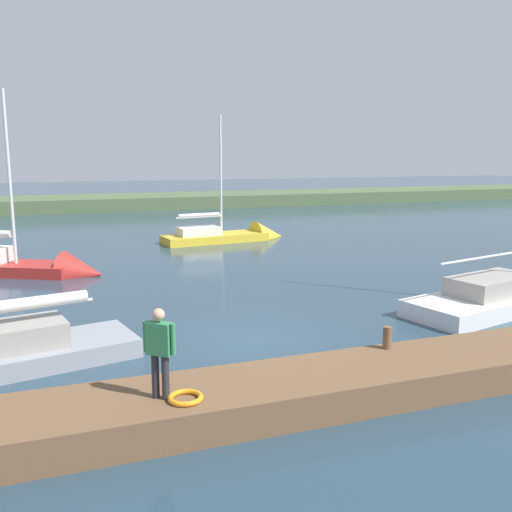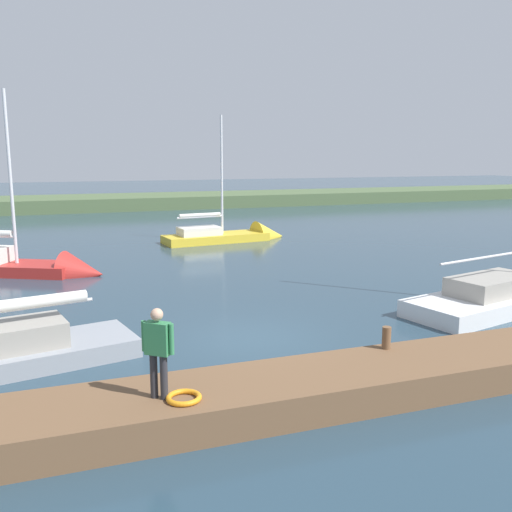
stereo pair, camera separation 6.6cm
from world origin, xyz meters
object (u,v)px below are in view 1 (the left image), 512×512
life_ring_buoy (186,398)px  mooring_post_far (387,338)px  sailboat_near_dock (29,269)px  sailboat_mid_channel (235,238)px  person_on_dock (160,347)px

life_ring_buoy → mooring_post_far: bearing=-167.2°
sailboat_near_dock → sailboat_mid_channel: size_ratio=1.04×
mooring_post_far → person_on_dock: (5.42, 0.90, 0.73)m
life_ring_buoy → person_on_dock: person_on_dock is taller
mooring_post_far → sailboat_near_dock: size_ratio=0.06×
mooring_post_far → person_on_dock: bearing=9.4°
mooring_post_far → sailboat_mid_channel: bearing=-98.1°
life_ring_buoy → sailboat_mid_channel: size_ratio=0.08×
mooring_post_far → sailboat_near_dock: (8.34, -15.00, -0.72)m
sailboat_near_dock → life_ring_buoy: bearing=-50.9°
sailboat_near_dock → sailboat_mid_channel: bearing=56.1°
person_on_dock → mooring_post_far: bearing=-42.1°
sailboat_mid_channel → person_on_dock: size_ratio=4.86×
mooring_post_far → person_on_dock: person_on_dock is taller
mooring_post_far → life_ring_buoy: 5.15m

